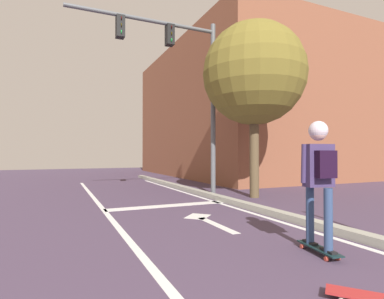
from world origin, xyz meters
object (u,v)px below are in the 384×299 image
at_px(skateboard, 319,249).
at_px(traffic_signal_mast, 180,68).
at_px(spare_skateboard, 376,298).
at_px(skater, 319,167).
at_px(roadside_tree, 254,74).

height_order(skateboard, traffic_signal_mast, traffic_signal_mast).
relative_size(spare_skateboard, traffic_signal_mast, 0.14).
bearing_deg(skater, traffic_signal_mast, 86.68).
xyz_separation_m(spare_skateboard, traffic_signal_mast, (0.97, 7.11, 4.00)).
relative_size(skater, traffic_signal_mast, 0.30).
bearing_deg(spare_skateboard, skateboard, 63.01).
height_order(skater, roadside_tree, roadside_tree).
height_order(skater, spare_skateboard, skater).
relative_size(skateboard, roadside_tree, 0.15).
distance_m(skater, roadside_tree, 5.88).
distance_m(skateboard, spare_skateboard, 1.38).
bearing_deg(skater, roadside_tree, 63.67).
xyz_separation_m(skateboard, skater, (-0.00, -0.02, 1.11)).
bearing_deg(skater, spare_skateboard, -117.18).
relative_size(skater, spare_skateboard, 2.21).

